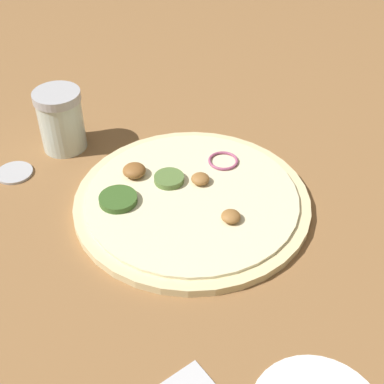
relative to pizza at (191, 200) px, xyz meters
name	(u,v)px	position (x,y,z in m)	size (l,w,h in m)	color
ground_plane	(192,205)	(0.00, 0.00, -0.01)	(3.00, 3.00, 0.00)	olive
pizza	(191,200)	(0.00, 0.00, 0.00)	(0.29, 0.29, 0.03)	beige
spice_jar	(61,120)	(-0.08, 0.20, 0.04)	(0.06, 0.06, 0.09)	silver
loose_cap	(14,172)	(-0.16, 0.17, 0.00)	(0.05, 0.05, 0.01)	#B2B2B7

